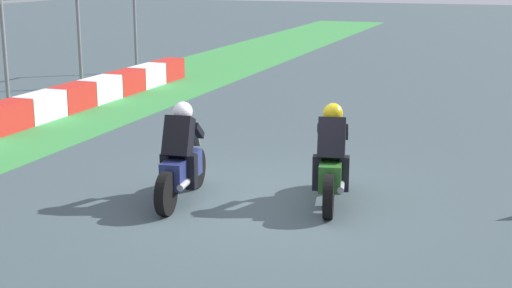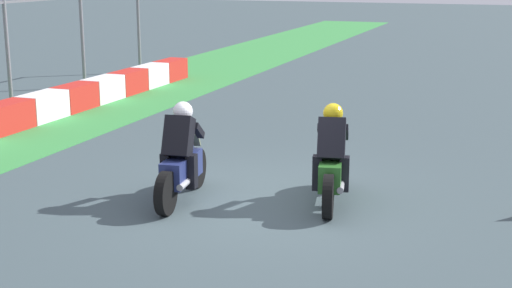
% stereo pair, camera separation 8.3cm
% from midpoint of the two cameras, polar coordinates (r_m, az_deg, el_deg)
% --- Properties ---
extents(ground_plane, '(120.00, 120.00, 0.00)m').
position_cam_midpoint_polar(ground_plane, '(11.34, 0.16, -4.39)').
color(ground_plane, '#3E4E52').
extents(rider_lane_a, '(2.03, 0.64, 1.51)m').
position_cam_midpoint_polar(rider_lane_a, '(11.13, 5.61, -1.46)').
color(rider_lane_a, black).
rests_on(rider_lane_a, ground_plane).
extents(rider_lane_b, '(2.04, 0.58, 1.51)m').
position_cam_midpoint_polar(rider_lane_b, '(11.25, -5.97, -1.30)').
color(rider_lane_b, black).
rests_on(rider_lane_b, ground_plane).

